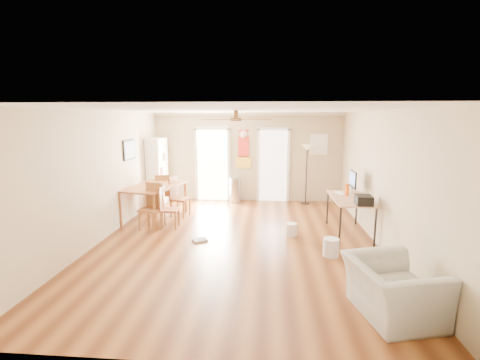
# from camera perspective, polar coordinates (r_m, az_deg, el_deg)

# --- Properties ---
(floor) EXTENTS (7.00, 7.00, 0.00)m
(floor) POSITION_cam_1_polar(r_m,az_deg,el_deg) (7.01, -0.40, -10.19)
(floor) COLOR brown
(floor) RESTS_ON ground
(ceiling) EXTENTS (5.50, 7.00, 0.00)m
(ceiling) POSITION_cam_1_polar(r_m,az_deg,el_deg) (6.56, -0.43, 11.59)
(ceiling) COLOR silver
(ceiling) RESTS_ON floor
(wall_back) EXTENTS (5.50, 0.04, 2.60)m
(wall_back) POSITION_cam_1_polar(r_m,az_deg,el_deg) (10.12, 1.31, 3.80)
(wall_back) COLOR beige
(wall_back) RESTS_ON floor
(wall_front) EXTENTS (5.50, 0.04, 2.60)m
(wall_front) POSITION_cam_1_polar(r_m,az_deg,el_deg) (3.30, -5.76, -10.35)
(wall_front) COLOR beige
(wall_front) RESTS_ON floor
(wall_left) EXTENTS (0.04, 7.00, 2.60)m
(wall_left) POSITION_cam_1_polar(r_m,az_deg,el_deg) (7.42, -22.08, 0.61)
(wall_left) COLOR beige
(wall_left) RESTS_ON floor
(wall_right) EXTENTS (0.04, 7.00, 2.60)m
(wall_right) POSITION_cam_1_polar(r_m,az_deg,el_deg) (6.99, 22.68, -0.00)
(wall_right) COLOR beige
(wall_right) RESTS_ON floor
(crown_molding) EXTENTS (5.50, 7.00, 0.08)m
(crown_molding) POSITION_cam_1_polar(r_m,az_deg,el_deg) (6.56, -0.42, 11.24)
(crown_molding) COLOR white
(crown_molding) RESTS_ON wall_back
(kitchen_doorway) EXTENTS (0.90, 0.10, 2.10)m
(kitchen_doorway) POSITION_cam_1_polar(r_m,az_deg,el_deg) (10.25, -4.58, 2.45)
(kitchen_doorway) COLOR white
(kitchen_doorway) RESTS_ON wall_back
(bathroom_doorway) EXTENTS (0.80, 0.10, 2.10)m
(bathroom_doorway) POSITION_cam_1_polar(r_m,az_deg,el_deg) (10.12, 5.54, 2.33)
(bathroom_doorway) COLOR white
(bathroom_doorway) RESTS_ON wall_back
(wall_decal) EXTENTS (0.46, 0.03, 1.10)m
(wall_decal) POSITION_cam_1_polar(r_m,az_deg,el_deg) (10.08, 0.59, 5.21)
(wall_decal) COLOR red
(wall_decal) RESTS_ON wall_back
(ac_grille) EXTENTS (0.50, 0.04, 0.60)m
(ac_grille) POSITION_cam_1_polar(r_m,az_deg,el_deg) (10.14, 13.01, 5.83)
(ac_grille) COLOR white
(ac_grille) RESTS_ON wall_back
(framed_poster) EXTENTS (0.04, 0.66, 0.48)m
(framed_poster) POSITION_cam_1_polar(r_m,az_deg,el_deg) (8.62, -17.98, 4.82)
(framed_poster) COLOR black
(framed_poster) RESTS_ON wall_left
(ceiling_fan) EXTENTS (1.24, 1.24, 0.20)m
(ceiling_fan) POSITION_cam_1_polar(r_m,az_deg,el_deg) (6.26, -0.66, 10.09)
(ceiling_fan) COLOR #593819
(ceiling_fan) RESTS_ON ceiling
(bookshelf) EXTENTS (0.49, 0.90, 1.89)m
(bookshelf) POSITION_cam_1_polar(r_m,az_deg,el_deg) (10.00, -13.62, 1.38)
(bookshelf) COLOR white
(bookshelf) RESTS_ON floor
(dining_table) EXTENTS (1.33, 1.85, 0.84)m
(dining_table) POSITION_cam_1_polar(r_m,az_deg,el_deg) (8.63, -13.97, -3.61)
(dining_table) COLOR #965C30
(dining_table) RESTS_ON floor
(dining_chair_right_a) EXTENTS (0.49, 0.49, 0.99)m
(dining_chair_right_a) POSITION_cam_1_polar(r_m,az_deg,el_deg) (8.73, -9.96, -2.80)
(dining_chair_right_a) COLOR #985731
(dining_chair_right_a) RESTS_ON floor
(dining_chair_right_b) EXTENTS (0.40, 0.40, 0.94)m
(dining_chair_right_b) POSITION_cam_1_polar(r_m,az_deg,el_deg) (7.86, -11.66, -4.53)
(dining_chair_right_b) COLOR #A25C34
(dining_chair_right_b) RESTS_ON floor
(dining_chair_near) EXTENTS (0.51, 0.51, 1.02)m
(dining_chair_near) POSITION_cam_1_polar(r_m,az_deg,el_deg) (7.84, -14.73, -4.39)
(dining_chair_near) COLOR #9A6031
(dining_chair_near) RESTS_ON floor
(dining_chair_far) EXTENTS (0.46, 0.46, 0.97)m
(dining_chair_far) POSITION_cam_1_polar(r_m,az_deg,el_deg) (9.41, -12.49, -1.98)
(dining_chair_far) COLOR #AB7A37
(dining_chair_far) RESTS_ON floor
(trash_can) EXTENTS (0.38, 0.38, 0.73)m
(trash_can) POSITION_cam_1_polar(r_m,az_deg,el_deg) (10.02, -0.82, -1.68)
(trash_can) COLOR #ABAAAD
(trash_can) RESTS_ON floor
(torchiere_lamp) EXTENTS (0.34, 0.34, 1.70)m
(torchiere_lamp) POSITION_cam_1_polar(r_m,az_deg,el_deg) (9.94, 11.01, 0.88)
(torchiere_lamp) COLOR black
(torchiere_lamp) RESTS_ON floor
(computer_desk) EXTENTS (0.74, 1.49, 0.80)m
(computer_desk) POSITION_cam_1_polar(r_m,az_deg,el_deg) (7.67, 17.73, -5.73)
(computer_desk) COLOR tan
(computer_desk) RESTS_ON floor
(imac) EXTENTS (0.12, 0.55, 0.50)m
(imac) POSITION_cam_1_polar(r_m,az_deg,el_deg) (7.97, 18.28, -0.35)
(imac) COLOR black
(imac) RESTS_ON computer_desk
(keyboard) EXTENTS (0.21, 0.39, 0.01)m
(keyboard) POSITION_cam_1_polar(r_m,az_deg,el_deg) (7.94, 16.32, -2.09)
(keyboard) COLOR silver
(keyboard) RESTS_ON computer_desk
(printer) EXTENTS (0.32, 0.36, 0.18)m
(printer) POSITION_cam_1_polar(r_m,az_deg,el_deg) (7.05, 19.94, -3.16)
(printer) COLOR black
(printer) RESTS_ON computer_desk
(orange_bottle) EXTENTS (0.10, 0.10, 0.26)m
(orange_bottle) POSITION_cam_1_polar(r_m,az_deg,el_deg) (7.73, 17.40, -1.53)
(orange_bottle) COLOR orange
(orange_bottle) RESTS_ON computer_desk
(wastebasket_a) EXTENTS (0.24, 0.24, 0.27)m
(wastebasket_a) POSITION_cam_1_polar(r_m,az_deg,el_deg) (7.35, 8.58, -8.19)
(wastebasket_a) COLOR silver
(wastebasket_a) RESTS_ON floor
(wastebasket_b) EXTENTS (0.35, 0.35, 0.33)m
(wastebasket_b) POSITION_cam_1_polar(r_m,az_deg,el_deg) (6.47, 14.94, -10.80)
(wastebasket_b) COLOR silver
(wastebasket_b) RESTS_ON floor
(floor_cloth) EXTENTS (0.35, 0.33, 0.04)m
(floor_cloth) POSITION_cam_1_polar(r_m,az_deg,el_deg) (7.06, -6.69, -9.93)
(floor_cloth) COLOR #969691
(floor_cloth) RESTS_ON floor
(armchair) EXTENTS (1.17, 1.27, 0.70)m
(armchair) POSITION_cam_1_polar(r_m,az_deg,el_deg) (4.86, 24.04, -16.34)
(armchair) COLOR #ADADA8
(armchair) RESTS_ON floor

